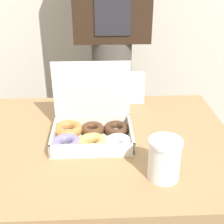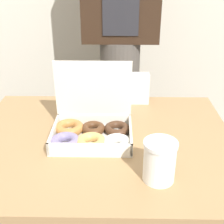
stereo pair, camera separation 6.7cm
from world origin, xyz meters
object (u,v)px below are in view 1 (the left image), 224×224
object	(u,v)px
coffee_cup	(164,159)
donut_box	(91,131)
person_customer	(112,42)
napkin_holder	(131,88)

from	to	relation	value
coffee_cup	donut_box	bearing A→B (deg)	134.25
donut_box	coffee_cup	size ratio (longest dim) A/B	2.51
coffee_cup	person_customer	distance (m)	0.92
donut_box	napkin_holder	size ratio (longest dim) A/B	2.40
person_customer	napkin_holder	bearing A→B (deg)	-78.15
coffee_cup	napkin_holder	world-z (taller)	napkin_holder
coffee_cup	napkin_holder	distance (m)	0.56
coffee_cup	person_customer	xyz separation A→B (m)	(-0.11, 0.91, 0.13)
donut_box	coffee_cup	distance (m)	0.32
napkin_holder	person_customer	world-z (taller)	person_customer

